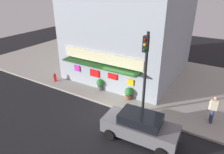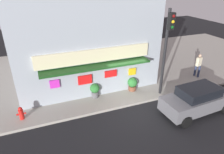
{
  "view_description": "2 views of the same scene",
  "coord_description": "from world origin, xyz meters",
  "px_view_note": "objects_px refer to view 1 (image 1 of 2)",
  "views": [
    {
      "loc": [
        6.44,
        -10.43,
        8.03
      ],
      "look_at": [
        -0.88,
        1.68,
        1.53
      ],
      "focal_mm": 32.42,
      "sensor_mm": 36.0,
      "label": 1
    },
    {
      "loc": [
        -4.97,
        -9.15,
        7.03
      ],
      "look_at": [
        -1.02,
        0.98,
        1.7
      ],
      "focal_mm": 32.18,
      "sensor_mm": 36.0,
      "label": 2
    }
  ],
  "objects_px": {
    "fire_hydrant": "(55,77)",
    "potted_plant_by_doorway": "(100,84)",
    "traffic_light": "(145,64)",
    "parked_car_grey": "(140,126)",
    "pedestrian": "(213,108)",
    "potted_plant_by_window": "(129,93)",
    "trash_can": "(81,76)"
  },
  "relations": [
    {
      "from": "traffic_light",
      "to": "fire_hydrant",
      "type": "relative_size",
      "value": 7.22
    },
    {
      "from": "trash_can",
      "to": "pedestrian",
      "type": "height_order",
      "value": "pedestrian"
    },
    {
      "from": "fire_hydrant",
      "to": "trash_can",
      "type": "bearing_deg",
      "value": 31.95
    },
    {
      "from": "trash_can",
      "to": "parked_car_grey",
      "type": "xyz_separation_m",
      "value": [
        7.46,
        -3.98,
        0.25
      ]
    },
    {
      "from": "traffic_light",
      "to": "potted_plant_by_doorway",
      "type": "bearing_deg",
      "value": 164.23
    },
    {
      "from": "fire_hydrant",
      "to": "potted_plant_by_doorway",
      "type": "relative_size",
      "value": 0.79
    },
    {
      "from": "fire_hydrant",
      "to": "parked_car_grey",
      "type": "xyz_separation_m",
      "value": [
        9.42,
        -2.75,
        0.33
      ]
    },
    {
      "from": "trash_can",
      "to": "potted_plant_by_doorway",
      "type": "distance_m",
      "value": 2.46
    },
    {
      "from": "parked_car_grey",
      "to": "potted_plant_by_doorway",
      "type": "bearing_deg",
      "value": 145.49
    },
    {
      "from": "pedestrian",
      "to": "potted_plant_by_window",
      "type": "bearing_deg",
      "value": -178.55
    },
    {
      "from": "fire_hydrant",
      "to": "parked_car_grey",
      "type": "bearing_deg",
      "value": -16.3
    },
    {
      "from": "fire_hydrant",
      "to": "parked_car_grey",
      "type": "relative_size",
      "value": 0.18
    },
    {
      "from": "potted_plant_by_doorway",
      "to": "parked_car_grey",
      "type": "distance_m",
      "value": 6.13
    },
    {
      "from": "traffic_light",
      "to": "fire_hydrant",
      "type": "bearing_deg",
      "value": 176.86
    },
    {
      "from": "fire_hydrant",
      "to": "potted_plant_by_doorway",
      "type": "bearing_deg",
      "value": 9.32
    },
    {
      "from": "potted_plant_by_doorway",
      "to": "parked_car_grey",
      "type": "xyz_separation_m",
      "value": [
        5.05,
        -3.47,
        0.16
      ]
    },
    {
      "from": "potted_plant_by_doorway",
      "to": "potted_plant_by_window",
      "type": "height_order",
      "value": "potted_plant_by_doorway"
    },
    {
      "from": "trash_can",
      "to": "parked_car_grey",
      "type": "bearing_deg",
      "value": -28.06
    },
    {
      "from": "trash_can",
      "to": "potted_plant_by_window",
      "type": "bearing_deg",
      "value": -6.39
    },
    {
      "from": "pedestrian",
      "to": "potted_plant_by_doorway",
      "type": "relative_size",
      "value": 1.9
    },
    {
      "from": "potted_plant_by_window",
      "to": "fire_hydrant",
      "type": "bearing_deg",
      "value": -174.65
    },
    {
      "from": "pedestrian",
      "to": "traffic_light",
      "type": "bearing_deg",
      "value": -162.8
    },
    {
      "from": "traffic_light",
      "to": "potted_plant_by_window",
      "type": "height_order",
      "value": "traffic_light"
    },
    {
      "from": "pedestrian",
      "to": "parked_car_grey",
      "type": "xyz_separation_m",
      "value": [
        -3.27,
        -3.55,
        -0.3
      ]
    },
    {
      "from": "pedestrian",
      "to": "potted_plant_by_doorway",
      "type": "xyz_separation_m",
      "value": [
        -8.32,
        -0.08,
        -0.46
      ]
    },
    {
      "from": "pedestrian",
      "to": "parked_car_grey",
      "type": "height_order",
      "value": "pedestrian"
    },
    {
      "from": "traffic_light",
      "to": "fire_hydrant",
      "type": "height_order",
      "value": "traffic_light"
    },
    {
      "from": "trash_can",
      "to": "pedestrian",
      "type": "xyz_separation_m",
      "value": [
        10.73,
        -0.42,
        0.55
      ]
    },
    {
      "from": "fire_hydrant",
      "to": "potted_plant_by_window",
      "type": "distance_m",
      "value": 7.04
    },
    {
      "from": "potted_plant_by_doorway",
      "to": "pedestrian",
      "type": "bearing_deg",
      "value": 0.58
    },
    {
      "from": "traffic_light",
      "to": "trash_can",
      "type": "xyz_separation_m",
      "value": [
        -6.62,
        1.69,
        -3.03
      ]
    },
    {
      "from": "fire_hydrant",
      "to": "trash_can",
      "type": "relative_size",
      "value": 0.86
    }
  ]
}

